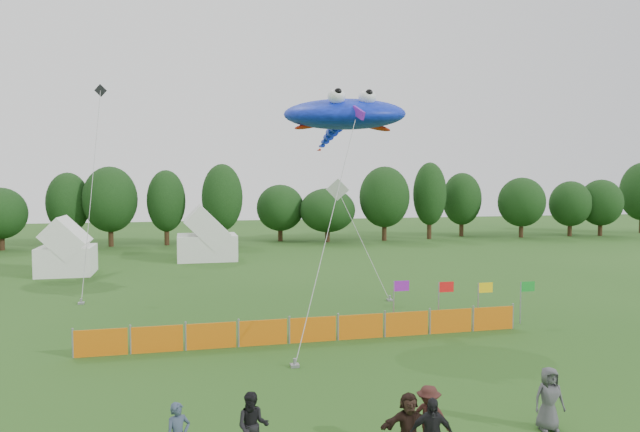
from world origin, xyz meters
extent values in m
plane|color=#234C16|center=(0.00, 0.00, 0.00)|extent=(160.00, 160.00, 0.00)
cylinder|color=#382314|center=(-21.24, 44.50, 0.96)|extent=(0.50, 0.50, 1.91)
ellipsoid|color=black|center=(-21.24, 44.50, 3.45)|extent=(4.61, 4.61, 4.30)
cylinder|color=#382314|center=(-15.73, 46.21, 1.19)|extent=(0.50, 0.50, 2.38)
ellipsoid|color=black|center=(-15.73, 46.21, 4.30)|extent=(4.09, 4.09, 5.35)
cylinder|color=#382314|center=(-11.75, 45.39, 1.29)|extent=(0.50, 0.50, 2.57)
ellipsoid|color=black|center=(-11.75, 45.39, 4.64)|extent=(5.20, 5.20, 5.79)
cylinder|color=#382314|center=(-6.44, 45.32, 1.23)|extent=(0.50, 0.50, 2.46)
ellipsoid|color=black|center=(-6.44, 45.32, 4.45)|extent=(3.78, 3.78, 5.55)
cylinder|color=#382314|center=(-0.99, 43.92, 1.33)|extent=(0.50, 0.50, 2.66)
ellipsoid|color=black|center=(-0.99, 43.92, 4.81)|extent=(4.05, 4.05, 5.99)
cylinder|color=#382314|center=(5.28, 46.53, 0.99)|extent=(0.50, 0.50, 1.98)
ellipsoid|color=black|center=(5.28, 46.53, 3.58)|extent=(5.06, 5.06, 4.46)
cylinder|color=#382314|center=(9.99, 44.56, 0.93)|extent=(0.50, 0.50, 1.86)
ellipsoid|color=black|center=(9.99, 44.56, 3.35)|extent=(5.86, 5.86, 4.18)
cylinder|color=#382314|center=(16.28, 44.38, 1.31)|extent=(0.50, 0.50, 2.62)
ellipsoid|color=black|center=(16.28, 44.38, 4.73)|extent=(5.41, 5.41, 5.89)
cylinder|color=#382314|center=(21.78, 44.99, 1.39)|extent=(0.50, 0.50, 2.78)
ellipsoid|color=black|center=(21.78, 44.99, 5.02)|extent=(3.67, 3.67, 6.26)
cylinder|color=#382314|center=(26.67, 46.88, 1.21)|extent=(0.50, 0.50, 2.42)
ellipsoid|color=black|center=(26.67, 46.88, 4.36)|extent=(4.46, 4.46, 5.44)
cylinder|color=#382314|center=(32.69, 44.13, 1.12)|extent=(0.50, 0.50, 2.24)
ellipsoid|color=black|center=(32.69, 44.13, 4.04)|extent=(5.26, 5.26, 5.03)
cylinder|color=#382314|center=(39.09, 44.15, 1.05)|extent=(0.50, 0.50, 2.10)
ellipsoid|color=black|center=(39.09, 44.15, 3.80)|extent=(4.74, 4.74, 4.73)
cylinder|color=#382314|center=(42.84, 43.69, 1.08)|extent=(0.50, 0.50, 2.16)
ellipsoid|color=black|center=(42.84, 43.69, 3.91)|extent=(4.88, 4.88, 4.87)
cube|color=white|center=(-12.62, 28.43, 0.97)|extent=(3.54, 3.54, 1.95)
cube|color=white|center=(-2.92, 33.55, 1.04)|extent=(4.71, 3.77, 2.07)
cube|color=#D2630B|center=(-7.74, 8.35, 0.50)|extent=(1.90, 0.06, 1.00)
cube|color=#D2630B|center=(-5.74, 8.35, 0.50)|extent=(1.90, 0.06, 1.00)
cube|color=#D2630B|center=(-3.74, 8.35, 0.50)|extent=(1.90, 0.06, 1.00)
cube|color=#D2630B|center=(-1.74, 8.35, 0.50)|extent=(1.90, 0.06, 1.00)
cube|color=#D2630B|center=(0.26, 8.35, 0.50)|extent=(1.90, 0.06, 1.00)
cube|color=#D2630B|center=(2.26, 8.35, 0.50)|extent=(1.90, 0.06, 1.00)
cube|color=#D2630B|center=(4.26, 8.35, 0.50)|extent=(1.90, 0.06, 1.00)
cube|color=#D2630B|center=(6.26, 8.35, 0.50)|extent=(1.90, 0.06, 1.00)
cube|color=#D2630B|center=(8.26, 8.35, 0.50)|extent=(1.90, 0.06, 1.00)
cylinder|color=gray|center=(4.00, 9.17, 1.08)|extent=(0.06, 0.06, 2.17)
cube|color=purple|center=(4.35, 9.17, 1.94)|extent=(0.70, 0.02, 0.45)
cylinder|color=gray|center=(6.00, 8.99, 1.03)|extent=(0.06, 0.06, 2.07)
cube|color=red|center=(6.35, 8.99, 1.84)|extent=(0.70, 0.02, 0.45)
cylinder|color=gray|center=(8.00, 9.19, 0.96)|extent=(0.06, 0.06, 1.91)
cube|color=yellow|center=(8.35, 9.19, 1.69)|extent=(0.70, 0.02, 0.45)
cylinder|color=gray|center=(10.00, 9.01, 0.95)|extent=(0.06, 0.06, 1.91)
cube|color=#148C26|center=(10.35, 9.01, 1.68)|extent=(0.70, 0.02, 0.45)
imported|color=black|center=(-3.20, -0.75, 0.79)|extent=(0.88, 0.74, 1.58)
imported|color=#371A16|center=(0.94, -1.26, 0.79)|extent=(1.17, 0.99, 1.58)
imported|color=#45454A|center=(4.43, -0.94, 0.82)|extent=(0.86, 0.62, 1.65)
imported|color=black|center=(0.33, -1.52, 0.77)|extent=(1.46, 0.53, 1.55)
ellipsoid|color=#102DED|center=(2.64, 12.18, 9.54)|extent=(6.66, 5.73, 1.99)
sphere|color=white|center=(1.93, 10.95, 10.16)|extent=(0.80, 0.80, 0.80)
sphere|color=white|center=(3.35, 10.95, 10.16)|extent=(0.80, 0.80, 0.80)
ellipsoid|color=red|center=(1.12, 12.37, 9.02)|extent=(1.67, 0.73, 0.26)
ellipsoid|color=red|center=(4.16, 12.37, 9.02)|extent=(1.67, 0.73, 0.26)
cube|color=purple|center=(2.64, 10.00, 9.35)|extent=(0.37, 0.96, 0.70)
cylinder|color=#A5A5A5|center=(0.81, 7.90, 4.62)|extent=(3.70, 4.85, 9.26)
cube|color=gray|center=(-1.02, 5.49, 0.05)|extent=(0.30, 0.30, 0.10)
cube|color=silver|center=(3.98, 18.29, 5.94)|extent=(1.31, 0.36, 1.31)
cylinder|color=#A5A5A5|center=(4.99, 16.64, 2.97)|extent=(2.06, 3.33, 5.95)
cube|color=gray|center=(6.00, 15.00, 0.05)|extent=(0.30, 0.30, 0.10)
cube|color=black|center=(-9.84, 25.93, 12.28)|extent=(0.81, 0.24, 0.81)
cylinder|color=#A5A5A5|center=(-9.92, 21.97, 6.14)|extent=(0.19, 7.96, 12.30)
cube|color=gray|center=(-10.00, 18.00, 0.05)|extent=(0.30, 0.30, 0.10)
camera|label=1|loc=(-4.66, -13.56, 6.44)|focal=32.00mm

